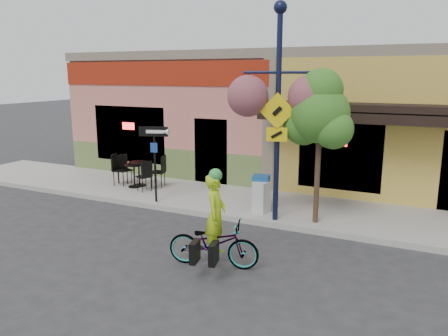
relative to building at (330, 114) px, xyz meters
The scene contains 13 objects.
ground 7.83m from the building, 90.00° to the right, with size 90.00×90.00×0.00m, color #2D2D30.
sidewalk 5.91m from the building, 90.00° to the right, with size 24.00×3.00×0.15m, color #9E9B93.
curb 7.28m from the building, 90.00° to the right, with size 24.00×0.12×0.15m, color #A8A59E.
building is the anchor object (origin of this frame).
bicycle 9.72m from the building, 90.95° to the right, with size 0.63×1.82×0.96m, color maroon.
cyclist_rider 9.67m from the building, 90.65° to the right, with size 0.59×0.39×1.63m, color #A9D516.
lamp_post 6.79m from the building, 88.56° to the right, with size 1.67×0.67×5.24m, color #101633, non-canonical shape.
one_way_sign 7.62m from the building, 116.91° to the right, with size 0.83×0.18×2.16m, color black, non-canonical shape.
cafe_set_left 7.52m from the building, 132.07° to the right, with size 1.74×0.87×1.04m, color black, non-canonical shape.
cafe_set_right 7.70m from the building, 131.37° to the right, with size 1.63×0.81×0.98m, color black, non-canonical shape.
newspaper_box_blue 6.38m from the building, 94.09° to the right, with size 0.43×0.38×0.95m, color #184E94, non-canonical shape.
newspaper_box_grey 6.56m from the building, 93.32° to the right, with size 0.38×0.34×0.82m, color silver, non-canonical shape.
street_tree 6.63m from the building, 80.14° to the right, with size 1.47×1.47×3.77m, color #3D7A26, non-canonical shape.
Camera 1 is at (3.48, -9.27, 3.75)m, focal length 35.00 mm.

